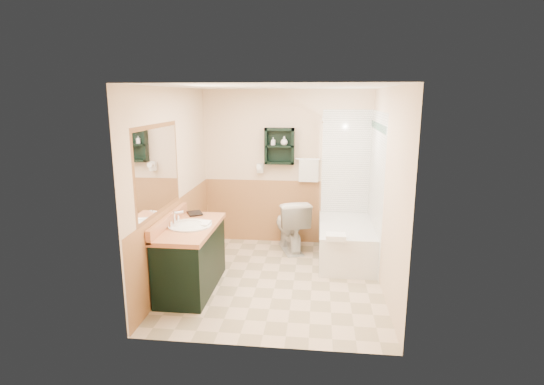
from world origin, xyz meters
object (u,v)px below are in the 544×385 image
Objects in this scene: vanity at (191,258)px; soap_bottle_b at (284,142)px; soap_bottle_a at (273,143)px; hair_dryer at (260,168)px; wall_shelf at (279,146)px; toilet at (290,225)px; vanity_book at (188,206)px; bathtub at (346,241)px.

soap_bottle_b reaches higher than vanity.
hair_dryer is at bearing 171.68° from soap_bottle_a.
wall_shelf is at bearing 63.16° from vanity.
soap_bottle_a reaches higher than toilet.
soap_bottle_b is (0.17, 0.00, 0.03)m from soap_bottle_a.
vanity_book is 1.74× the size of soap_bottle_b.
soap_bottle_b is at bearing 20.95° from vanity_book.
vanity is (-0.89, -1.77, -1.15)m from wall_shelf.
hair_dryer reaches higher than bathtub.
soap_bottle_a is (-1.12, 0.53, 1.33)m from bathtub.
wall_shelf is 4.05× the size of soap_bottle_b.
soap_bottle_a is at bearing -63.20° from toilet.
hair_dryer reaches higher than vanity_book.
vanity_book is (-0.17, 0.47, 0.52)m from vanity.
wall_shelf reaches higher than vanity.
wall_shelf is 2.33× the size of vanity_book.
vanity_book is at bearing 20.16° from toilet.
soap_bottle_a is (0.21, -0.03, 0.39)m from hair_dryer.
hair_dryer is at bearing 71.65° from vanity.
vanity_book reaches higher than bathtub.
bathtub is 12.58× the size of soap_bottle_a.
vanity is 2.35m from soap_bottle_b.
bathtub is at bearing -27.71° from wall_shelf.
vanity is (-0.59, -1.79, -0.80)m from hair_dryer.
wall_shelf is 4.61× the size of soap_bottle_a.
wall_shelf is at bearing 176.03° from soap_bottle_b.
vanity is 1.83m from toilet.
wall_shelf is 2.29m from vanity.
vanity is 0.71m from vanity_book.
soap_bottle_b is (0.37, -0.03, 0.42)m from hair_dryer.
bathtub is (1.92, 1.23, -0.14)m from vanity.
wall_shelf is 0.44× the size of vanity.
toilet is 1.69m from vanity_book.
hair_dryer is 0.30× the size of toilet.
vanity is 5.29× the size of vanity_book.
bathtub is 6.34× the size of vanity_book.
vanity_book is (-1.06, -1.30, -0.64)m from wall_shelf.
toilet is at bearing -32.83° from hair_dryer.
soap_bottle_b is (1.13, 1.30, 0.70)m from vanity_book.
vanity_book is at bearing -129.12° from wall_shelf.
bathtub is 11.03× the size of soap_bottle_b.
soap_bottle_a is at bearing -8.32° from hair_dryer.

